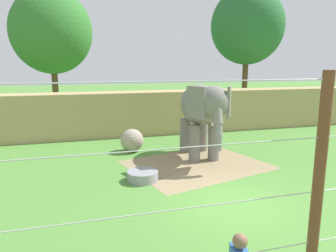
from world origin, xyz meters
TOP-DOWN VIEW (x-y plane):
  - ground_plane at (0.00, 0.00)m, footprint 120.00×120.00m
  - dirt_patch at (0.22, 3.77)m, footprint 6.17×5.38m
  - embankment_wall at (0.00, 10.32)m, footprint 36.00×1.80m
  - elephant at (0.76, 4.70)m, footprint 1.91×4.40m
  - enrichment_ball at (-1.99, 6.50)m, footprint 1.08×1.08m
  - cable_fence at (-0.05, -3.28)m, footprint 12.81×0.21m
  - water_tub at (-2.27, 2.62)m, footprint 1.10×1.10m
  - tree_far_left at (8.46, 14.72)m, footprint 5.57×5.57m
  - tree_left_of_centre at (-5.91, 16.69)m, footprint 5.65×5.65m

SIDE VIEW (x-z plane):
  - ground_plane at x=0.00m, z-range 0.00..0.00m
  - dirt_patch at x=0.22m, z-range 0.00..0.01m
  - water_tub at x=-2.27m, z-range 0.01..0.36m
  - enrichment_ball at x=-1.99m, z-range 0.00..1.08m
  - embankment_wall at x=0.00m, z-range 0.00..2.50m
  - cable_fence at x=-0.05m, z-range 0.01..3.95m
  - elephant at x=0.76m, z-range 0.53..3.79m
  - tree_left_of_centre at x=-5.91m, z-range 1.67..10.99m
  - tree_far_left at x=8.46m, z-range 2.00..11.89m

